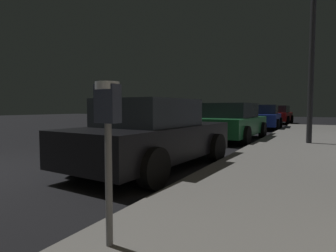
{
  "coord_description": "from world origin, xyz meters",
  "views": [
    {
      "loc": [
        5.86,
        -2.55,
        1.25
      ],
      "look_at": [
        4.11,
        0.63,
        1.02
      ],
      "focal_mm": 29.61,
      "sensor_mm": 36.0,
      "label": 1
    }
  ],
  "objects": [
    {
      "name": "car_green",
      "position": [
        2.85,
        8.0,
        0.72
      ],
      "size": [
        2.07,
        4.41,
        1.43
      ],
      "color": "#19592D",
      "rests_on": "ground"
    },
    {
      "name": "car_red",
      "position": [
        2.85,
        20.89,
        0.72
      ],
      "size": [
        2.12,
        4.08,
        1.43
      ],
      "color": "maroon",
      "rests_on": "ground"
    },
    {
      "name": "parking_meter",
      "position": [
        4.41,
        -0.89,
        1.14
      ],
      "size": [
        0.19,
        0.19,
        1.31
      ],
      "color": "#59595B",
      "rests_on": "sidewalk"
    },
    {
      "name": "sidewalk",
      "position": [
        5.6,
        0.0,
        0.07
      ],
      "size": [
        3.2,
        36.0,
        0.15
      ],
      "primitive_type": "cube",
      "color": "slate",
      "rests_on": "ground"
    },
    {
      "name": "street_lamp",
      "position": [
        5.56,
        7.18,
        3.63
      ],
      "size": [
        0.44,
        0.44,
        5.23
      ],
      "color": "black",
      "rests_on": "sidewalk"
    },
    {
      "name": "car_black",
      "position": [
        2.85,
        2.27,
        0.7
      ],
      "size": [
        2.11,
        4.14,
        1.43
      ],
      "color": "black",
      "rests_on": "ground"
    },
    {
      "name": "car_blue",
      "position": [
        2.85,
        14.52,
        0.71
      ],
      "size": [
        2.22,
        4.41,
        1.43
      ],
      "color": "navy",
      "rests_on": "ground"
    }
  ]
}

